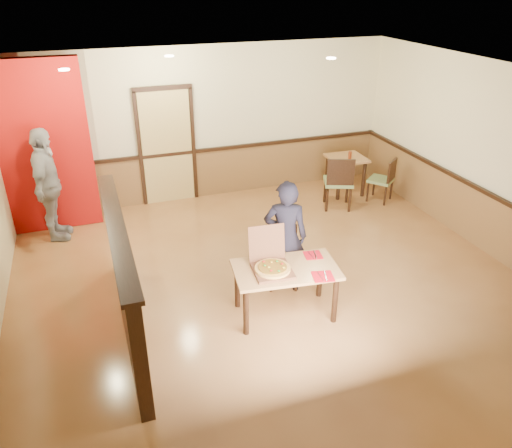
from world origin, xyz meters
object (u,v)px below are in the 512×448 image
(main_table, at_px, (286,275))
(condiment, at_px, (350,155))
(diner, at_px, (285,237))
(pizza_box, at_px, (271,265))
(side_table, at_px, (346,166))
(side_chair_right, at_px, (384,178))
(side_chair_left, at_px, (339,181))
(passerby, at_px, (48,186))
(diner_chair, at_px, (283,254))

(main_table, xyz_separation_m, condiment, (2.58, 3.10, 0.24))
(main_table, distance_m, diner, 0.63)
(pizza_box, bearing_deg, side_table, 54.03)
(side_chair_right, distance_m, condiment, 0.77)
(side_table, height_order, condiment, condiment)
(pizza_box, bearing_deg, diner, 57.88)
(side_chair_left, bearing_deg, condiment, -112.42)
(side_chair_left, height_order, passerby, passerby)
(diner, bearing_deg, condiment, -110.57)
(diner_chair, height_order, pizza_box, pizza_box)
(diner_chair, xyz_separation_m, pizza_box, (-0.43, -0.67, 0.29))
(side_chair_right, xyz_separation_m, side_table, (-0.49, 0.60, 0.10))
(pizza_box, bearing_deg, side_chair_right, 43.53)
(diner_chair, bearing_deg, side_chair_right, 52.30)
(side_chair_right, bearing_deg, condiment, -81.80)
(side_chair_right, xyz_separation_m, diner, (-2.86, -2.08, 0.34))
(main_table, bearing_deg, pizza_box, -179.95)
(diner, height_order, pizza_box, diner)
(pizza_box, relative_size, condiment, 3.61)
(side_chair_right, xyz_separation_m, passerby, (-5.82, 0.49, 0.46))
(side_chair_right, distance_m, side_table, 0.78)
(main_table, relative_size, diner_chair, 1.62)
(condiment, bearing_deg, diner, -132.85)
(pizza_box, bearing_deg, condiment, 52.92)
(side_chair_left, bearing_deg, side_table, -106.13)
(side_table, xyz_separation_m, passerby, (-5.33, -0.11, 0.36))
(diner_chair, xyz_separation_m, side_chair_right, (2.83, 1.94, -0.00))
(passerby, distance_m, condiment, 5.32)
(side_chair_left, xyz_separation_m, side_table, (0.48, 0.62, 0.01))
(diner, xyz_separation_m, condiment, (2.36, 2.55, 0.02))
(side_table, bearing_deg, passerby, -178.86)
(pizza_box, xyz_separation_m, condiment, (2.76, 3.08, 0.07))
(diner_chair, distance_m, side_table, 3.46)
(side_chair_right, height_order, condiment, condiment)
(passerby, bearing_deg, pizza_box, -130.71)
(side_table, xyz_separation_m, condiment, (-0.01, -0.14, 0.25))
(passerby, bearing_deg, side_chair_right, -85.04)
(side_chair_right, relative_size, pizza_box, 1.45)
(diner, bearing_deg, side_chair_left, -110.32)
(main_table, bearing_deg, side_chair_left, 57.99)
(diner_chair, distance_m, side_chair_left, 2.68)
(condiment, bearing_deg, side_chair_left, -133.90)
(diner_chair, relative_size, pizza_box, 1.45)
(condiment, bearing_deg, side_table, 85.22)
(main_table, height_order, pizza_box, pizza_box)
(side_chair_left, height_order, side_chair_right, side_chair_left)
(side_table, xyz_separation_m, diner, (-2.37, -2.68, 0.23))
(side_chair_right, bearing_deg, main_table, 1.50)
(passerby, bearing_deg, condiment, -80.52)
(diner, relative_size, passerby, 0.86)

